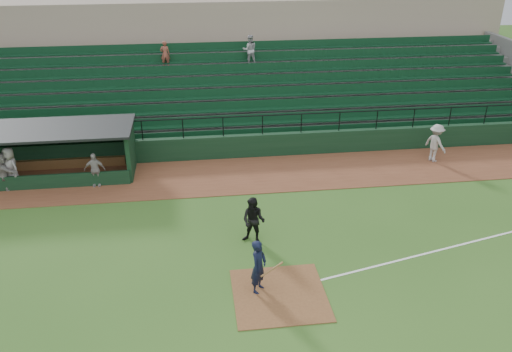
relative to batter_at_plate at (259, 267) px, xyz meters
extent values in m
plane|color=#315A1D|center=(0.64, 0.68, -0.95)|extent=(90.00, 90.00, 0.00)
cube|color=brown|center=(0.64, 8.68, -0.94)|extent=(40.00, 4.00, 0.03)
cube|color=brown|center=(0.64, -0.32, -0.94)|extent=(3.00, 3.00, 0.03)
cube|color=white|center=(8.64, 1.88, -0.95)|extent=(17.49, 4.44, 0.01)
cube|color=black|center=(0.64, 10.88, -0.35)|extent=(36.00, 0.35, 1.20)
cylinder|color=black|center=(0.64, 10.88, 1.25)|extent=(36.00, 0.06, 0.06)
cube|color=slate|center=(0.64, 15.78, 0.85)|extent=(36.00, 9.00, 3.60)
cube|color=#0F371D|center=(0.64, 15.28, 1.30)|extent=(34.56, 8.00, 4.05)
cube|color=gray|center=(0.64, 22.28, 2.25)|extent=(38.00, 3.00, 6.40)
cube|color=slate|center=(0.64, 20.28, 2.75)|extent=(36.00, 2.00, 0.20)
imported|color=#B1B1B1|center=(1.79, 17.58, 3.09)|extent=(0.86, 0.67, 1.77)
imported|color=#964837|center=(-3.26, 17.58, 2.97)|extent=(0.56, 0.37, 1.55)
cube|color=black|center=(-9.11, 11.08, 0.20)|extent=(8.50, 0.20, 2.30)
cube|color=black|center=(-4.86, 9.78, 0.20)|extent=(0.20, 2.60, 2.30)
cube|color=black|center=(-9.11, 9.78, 1.41)|extent=(8.90, 3.20, 0.12)
cube|color=olive|center=(-9.11, 10.68, -0.70)|extent=(7.65, 0.40, 0.50)
cube|color=black|center=(-9.11, 8.43, -0.60)|extent=(8.50, 0.12, 0.70)
imported|color=black|center=(0.00, 0.00, 0.00)|extent=(0.76, 0.83, 1.90)
cylinder|color=olive|center=(0.40, -0.20, 0.00)|extent=(0.79, 0.34, 0.35)
imported|color=black|center=(0.19, 2.89, -0.02)|extent=(1.12, 1.03, 1.86)
imported|color=#A8A39D|center=(10.14, 9.09, 0.05)|extent=(1.15, 1.43, 1.94)
imported|color=#A5A09B|center=(-6.38, 8.42, -0.12)|extent=(0.96, 0.43, 1.60)
imported|color=#99938F|center=(-10.07, 8.79, 0.04)|extent=(1.11, 1.08, 1.92)
imported|color=gray|center=(-10.40, 8.60, -0.04)|extent=(1.59, 1.44, 1.76)
camera|label=1|loc=(-1.82, -13.50, 9.87)|focal=36.29mm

